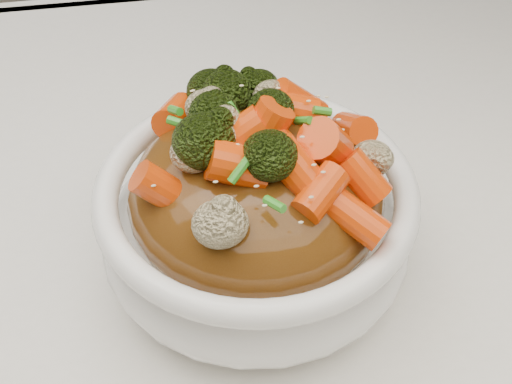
{
  "coord_description": "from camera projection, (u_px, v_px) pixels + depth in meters",
  "views": [
    {
      "loc": [
        -0.0,
        -0.29,
        1.13
      ],
      "look_at": [
        0.05,
        0.02,
        0.82
      ],
      "focal_mm": 50.0,
      "sensor_mm": 36.0,
      "label": 1
    }
  ],
  "objects": [
    {
      "name": "broccoli",
      "position": [
        256.0,
        124.0,
        0.4
      ],
      "size": [
        0.17,
        0.17,
        0.04
      ],
      "primitive_type": null,
      "rotation": [
        0.0,
        0.0,
        -0.09
      ],
      "color": "black",
      "rests_on": "sauce_base"
    },
    {
      "name": "tablecloth",
      "position": [
        187.0,
        317.0,
        0.48
      ],
      "size": [
        1.2,
        0.8,
        0.04
      ],
      "primitive_type": "cube",
      "color": "white",
      "rests_on": "dining_table"
    },
    {
      "name": "cauliflower",
      "position": [
        256.0,
        127.0,
        0.4
      ],
      "size": [
        0.17,
        0.17,
        0.03
      ],
      "primitive_type": null,
      "rotation": [
        0.0,
        0.0,
        -0.09
      ],
      "color": "tan",
      "rests_on": "sauce_base"
    },
    {
      "name": "carrots",
      "position": [
        256.0,
        123.0,
        0.4
      ],
      "size": [
        0.17,
        0.17,
        0.05
      ],
      "primitive_type": null,
      "rotation": [
        0.0,
        0.0,
        -0.09
      ],
      "color": "#E14207",
      "rests_on": "sauce_base"
    },
    {
      "name": "scallions",
      "position": [
        256.0,
        121.0,
        0.4
      ],
      "size": [
        0.13,
        0.13,
        0.02
      ],
      "primitive_type": null,
      "rotation": [
        0.0,
        0.0,
        -0.09
      ],
      "color": "#308C20",
      "rests_on": "sauce_base"
    },
    {
      "name": "sauce_base",
      "position": [
        256.0,
        195.0,
        0.44
      ],
      "size": [
        0.17,
        0.17,
        0.09
      ],
      "primitive_type": "ellipsoid",
      "rotation": [
        0.0,
        0.0,
        -0.09
      ],
      "color": "#57310F",
      "rests_on": "bowl"
    },
    {
      "name": "bowl",
      "position": [
        256.0,
        225.0,
        0.46
      ],
      "size": [
        0.22,
        0.22,
        0.08
      ],
      "primitive_type": null,
      "rotation": [
        0.0,
        0.0,
        -0.09
      ],
      "color": "white",
      "rests_on": "tablecloth"
    },
    {
      "name": "sesame_seeds",
      "position": [
        256.0,
        121.0,
        0.4
      ],
      "size": [
        0.16,
        0.16,
        0.01
      ],
      "primitive_type": null,
      "rotation": [
        0.0,
        0.0,
        -0.09
      ],
      "color": "beige",
      "rests_on": "sauce_base"
    }
  ]
}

